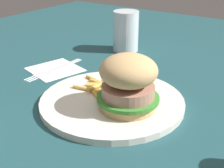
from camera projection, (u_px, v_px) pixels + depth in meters
ground_plane at (130, 102)px, 0.59m from camera, size 1.60×1.60×0.00m
plate at (112, 101)px, 0.59m from camera, size 0.27×0.27×0.01m
sandwich at (128, 82)px, 0.53m from camera, size 0.11×0.11×0.10m
fries_pile at (100, 86)px, 0.62m from camera, size 0.10×0.10×0.01m
napkin at (55, 69)px, 0.75m from camera, size 0.14×0.14×0.00m
fork at (55, 68)px, 0.74m from camera, size 0.17×0.03×0.00m
drink_glass at (126, 34)px, 0.86m from camera, size 0.07×0.07×0.11m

